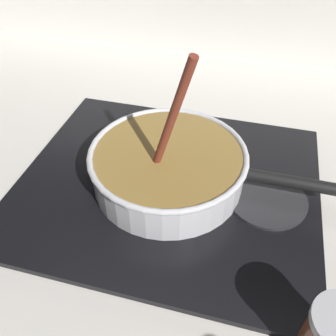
{
  "coord_description": "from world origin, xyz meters",
  "views": [
    {
      "loc": [
        0.21,
        -0.29,
        0.5
      ],
      "look_at": [
        0.09,
        0.19,
        0.05
      ],
      "focal_mm": 38.81,
      "sensor_mm": 36.0,
      "label": 1
    }
  ],
  "objects": [
    {
      "name": "burner_ring",
      "position": [
        0.09,
        0.19,
        0.02
      ],
      "size": [
        0.19,
        0.19,
        0.01
      ],
      "primitive_type": "torus",
      "color": "#592D0C",
      "rests_on": "hob_plate"
    },
    {
      "name": "hob_plate",
      "position": [
        0.09,
        0.19,
        0.01
      ],
      "size": [
        0.56,
        0.48,
        0.01
      ],
      "primitive_type": "cube",
      "color": "black",
      "rests_on": "ground"
    },
    {
      "name": "ground",
      "position": [
        0.0,
        0.0,
        -0.02
      ],
      "size": [
        2.4,
        1.6,
        0.04
      ],
      "primitive_type": "cube",
      "color": "beige"
    },
    {
      "name": "spare_burner",
      "position": [
        0.27,
        0.19,
        0.01
      ],
      "size": [
        0.14,
        0.14,
        0.01
      ],
      "primitive_type": "cylinder",
      "color": "#262628",
      "rests_on": "hob_plate"
    },
    {
      "name": "cooking_pan",
      "position": [
        0.09,
        0.19,
        0.05
      ],
      "size": [
        0.45,
        0.29,
        0.28
      ],
      "color": "silver",
      "rests_on": "hob_plate"
    }
  ]
}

